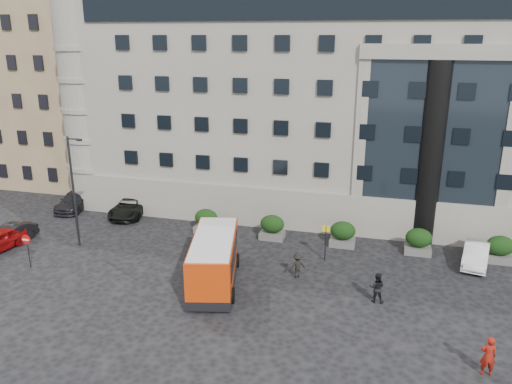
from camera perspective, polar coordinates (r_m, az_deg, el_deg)
ground at (r=31.00m, az=-3.67°, el=-10.52°), size 120.00×120.00×0.00m
civic_building at (r=48.29m, az=11.52°, el=10.58°), size 44.00×24.00×18.00m
entrance_column at (r=37.21m, az=19.33°, el=4.03°), size 1.80×1.80×13.00m
apartment_near at (r=56.63m, az=-21.19°, el=11.77°), size 14.00×14.00×20.00m
apartment_far at (r=73.35m, az=-14.94°, el=14.19°), size 13.00×13.00×22.00m
hedge_a at (r=38.55m, az=-5.70°, el=-3.26°), size 1.80×1.26×1.84m
hedge_b at (r=37.14m, az=1.86°, el=-4.01°), size 1.80×1.26×1.84m
hedge_c at (r=36.43m, az=9.89°, el=-4.72°), size 1.80×1.26×1.84m
hedge_d at (r=36.44m, az=18.08°, el=-5.35°), size 1.80×1.26×1.84m
hedge_e at (r=37.20m, az=26.11°, el=-5.86°), size 1.80×1.26×1.84m
street_lamp at (r=37.03m, az=-20.10°, el=0.46°), size 1.16×0.18×8.00m
bus_stop_sign at (r=33.62m, az=7.98°, el=-5.08°), size 0.50×0.08×2.52m
no_entry_sign at (r=35.53m, az=-24.71°, el=-5.47°), size 0.64×0.16×2.32m
minibus at (r=30.48m, az=-4.83°, el=-7.57°), size 4.12×7.60×3.01m
red_truck at (r=52.73m, az=-14.61°, el=2.46°), size 3.00×5.22×2.65m
parked_car_b at (r=40.46m, az=-26.32°, el=-4.44°), size 1.97×4.29×1.36m
parked_car_c at (r=46.32m, az=-19.99°, el=-0.92°), size 2.88×5.34×1.47m
parked_car_d at (r=43.31m, az=-14.13°, el=-1.62°), size 3.16×5.62×1.48m
white_taxi at (r=36.24m, az=23.83°, el=-6.52°), size 2.34×4.55×1.43m
pedestrian_a at (r=25.45m, az=25.00°, el=-16.62°), size 0.75×0.53×1.93m
pedestrian_b at (r=29.52m, az=13.64°, el=-10.57°), size 0.88×0.69×1.80m
pedestrian_c at (r=31.58m, az=4.75°, el=-8.37°), size 1.19×1.05×1.59m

